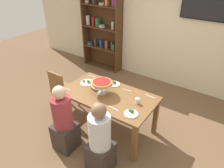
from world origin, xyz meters
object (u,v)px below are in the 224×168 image
object	(u,v)px
salad_plate_near_diner	(131,113)
cutlery_knife_far	(114,108)
salad_plate_spare	(114,84)
diner_near_left	(64,123)
cutlery_spare_fork	(127,90)
diner_near_right	(100,143)
chair_head_west	(62,89)
salad_plate_far_diner	(87,82)
cutlery_knife_near	(92,76)
deep_dish_pizza_stand	(102,84)
water_glass_clear_near	(137,101)
bookshelf	(102,27)
cutlery_fork_far	(66,89)
television	(204,7)
dining_table	(109,99)
beer_glass_amber_tall	(92,85)
cutlery_fork_near	(150,96)

from	to	relation	value
salad_plate_near_diner	cutlery_knife_far	distance (m)	0.28
salad_plate_spare	diner_near_left	bearing A→B (deg)	-102.18
cutlery_spare_fork	diner_near_right	bearing A→B (deg)	92.96
chair_head_west	salad_plate_far_diner	distance (m)	0.64
chair_head_west	cutlery_spare_fork	world-z (taller)	chair_head_west
salad_plate_spare	cutlery_knife_near	size ratio (longest dim) A/B	1.16
deep_dish_pizza_stand	water_glass_clear_near	size ratio (longest dim) A/B	3.94
bookshelf	diner_near_right	world-z (taller)	bookshelf
cutlery_fork_far	bookshelf	bearing A→B (deg)	98.64
television	cutlery_knife_near	world-z (taller)	television
television	salad_plate_near_diner	size ratio (longest dim) A/B	4.14
dining_table	water_glass_clear_near	world-z (taller)	water_glass_clear_near
beer_glass_amber_tall	cutlery_fork_near	bearing A→B (deg)	19.30
diner_near_left	chair_head_west	world-z (taller)	diner_near_left
salad_plate_near_diner	dining_table	bearing A→B (deg)	157.89
diner_near_right	salad_plate_spare	size ratio (longest dim) A/B	5.51
water_glass_clear_near	cutlery_fork_far	distance (m)	1.25
water_glass_clear_near	cutlery_spare_fork	distance (m)	0.40
chair_head_west	cutlery_spare_fork	bearing A→B (deg)	14.07
bookshelf	cutlery_fork_far	world-z (taller)	bookshelf
bookshelf	water_glass_clear_near	bearing A→B (deg)	-43.03
television	water_glass_clear_near	world-z (taller)	television
cutlery_knife_near	cutlery_spare_fork	distance (m)	0.79
bookshelf	chair_head_west	world-z (taller)	bookshelf
television	cutlery_spare_fork	bearing A→B (deg)	-107.28
beer_glass_amber_tall	cutlery_fork_near	world-z (taller)	beer_glass_amber_tall
dining_table	diner_near_left	xyz separation A→B (m)	(-0.33, -0.73, -0.15)
chair_head_west	cutlery_knife_near	size ratio (longest dim) A/B	4.83
television	beer_glass_amber_tall	xyz separation A→B (m)	(-1.09, -2.10, -1.05)
dining_table	deep_dish_pizza_stand	world-z (taller)	deep_dish_pizza_stand
bookshelf	cutlery_spare_fork	size ratio (longest dim) A/B	12.29
television	cutlery_knife_far	world-z (taller)	television
diner_near_left	cutlery_fork_near	distance (m)	1.42
cutlery_fork_near	beer_glass_amber_tall	bearing A→B (deg)	24.89
beer_glass_amber_tall	cutlery_spare_fork	bearing A→B (deg)	27.63
deep_dish_pizza_stand	cutlery_knife_near	distance (m)	0.64
diner_near_right	beer_glass_amber_tall	world-z (taller)	diner_near_right
television	diner_near_right	xyz separation A→B (m)	(-0.38, -2.84, -1.37)
television	cutlery_spare_fork	world-z (taller)	television
television	beer_glass_amber_tall	world-z (taller)	television
deep_dish_pizza_stand	salad_plate_far_diner	size ratio (longest dim) A/B	1.42
television	cutlery_knife_near	xyz separation A→B (m)	(-1.36, -1.78, -1.11)
beer_glass_amber_tall	water_glass_clear_near	size ratio (longest dim) A/B	1.49
bookshelf	cutlery_fork_far	xyz separation A→B (m)	(0.91, -2.30, -0.38)
salad_plate_spare	cutlery_fork_far	bearing A→B (deg)	-135.23
beer_glass_amber_tall	cutlery_fork_far	size ratio (longest dim) A/B	0.75
salad_plate_spare	dining_table	bearing A→B (deg)	-71.95
salad_plate_far_diner	cutlery_fork_far	xyz separation A→B (m)	(-0.18, -0.36, -0.01)
salad_plate_spare	diner_near_right	bearing A→B (deg)	-65.67
salad_plate_near_diner	cutlery_fork_near	size ratio (longest dim) A/B	1.14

